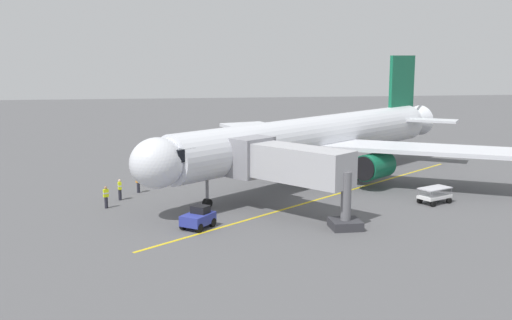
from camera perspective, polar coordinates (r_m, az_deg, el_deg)
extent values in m
plane|color=#565659|center=(56.64, 5.02, -1.85)|extent=(220.00, 220.00, 0.00)
cube|color=yellow|center=(50.40, 7.22, -3.37)|extent=(31.38, 25.18, 0.01)
cylinder|color=silver|center=(55.36, 5.64, 2.17)|extent=(28.92, 24.21, 3.80)
ellipsoid|color=silver|center=(42.47, -9.39, -0.28)|extent=(5.38, 5.32, 3.61)
cone|color=silver|center=(70.89, 14.75, 3.59)|extent=(4.48, 4.54, 3.42)
cube|color=black|center=(43.24, -7.95, 0.68)|extent=(3.27, 3.52, 0.90)
cube|color=silver|center=(54.05, 15.26, 1.04)|extent=(17.41, 12.88, 0.36)
cylinder|color=#146B47|center=(53.27, 11.23, -0.57)|extent=(4.09, 3.92, 2.30)
cylinder|color=black|center=(51.81, 10.21, -0.83)|extent=(1.47, 1.76, 2.10)
cube|color=silver|center=(63.64, 1.54, 2.68)|extent=(9.87, 17.83, 0.36)
cylinder|color=#146B47|center=(60.05, 1.78, 0.80)|extent=(4.09, 3.92, 2.30)
cylinder|color=black|center=(58.76, 0.66, 0.60)|extent=(1.47, 1.76, 2.10)
cube|color=#146B47|center=(67.96, 13.68, 6.59)|extent=(3.97, 3.28, 7.20)
cube|color=silver|center=(66.44, 15.85, 3.66)|extent=(6.67, 5.52, 0.24)
cube|color=silver|center=(69.56, 11.15, 4.11)|extent=(4.50, 6.84, 0.24)
cylinder|color=slate|center=(45.90, -4.68, -2.43)|extent=(0.24, 0.24, 2.77)
cylinder|color=black|center=(46.21, -4.65, -4.10)|extent=(0.83, 0.79, 0.70)
cylinder|color=slate|center=(56.63, 9.54, 0.04)|extent=(0.24, 0.24, 2.77)
cylinder|color=black|center=(56.89, 9.50, -1.33)|extent=(1.14, 1.04, 1.10)
cylinder|color=slate|center=(59.60, 5.36, 0.63)|extent=(0.24, 0.24, 2.77)
cylinder|color=black|center=(59.84, 5.34, -0.68)|extent=(1.14, 1.04, 1.10)
cube|color=#B7B7BC|center=(42.87, 3.65, -0.34)|extent=(7.65, 8.65, 2.50)
cube|color=gray|center=(45.80, -0.72, 0.34)|extent=(4.25, 4.19, 3.00)
cylinder|color=slate|center=(40.65, 8.55, -3.82)|extent=(0.70, 0.70, 3.90)
cube|color=#333338|center=(41.07, 8.49, -6.05)|extent=(2.00, 2.00, 0.60)
cylinder|color=#23232D|center=(47.27, -14.05, -3.94)|extent=(0.26, 0.26, 0.88)
cube|color=#D8EA19|center=(47.10, -14.09, -3.07)|extent=(0.45, 0.38, 0.60)
cube|color=silver|center=(47.10, -14.09, -3.07)|extent=(0.47, 0.39, 0.10)
sphere|color=#9E7051|center=(47.01, -14.11, -2.57)|extent=(0.22, 0.22, 0.22)
cylinder|color=#23232D|center=(51.93, -11.11, -2.59)|extent=(0.26, 0.26, 0.88)
cube|color=orange|center=(51.77, -11.14, -1.79)|extent=(0.44, 0.44, 0.60)
cube|color=silver|center=(51.77, -11.14, -1.79)|extent=(0.46, 0.46, 0.10)
sphere|color=#9E7051|center=(51.69, -11.16, -1.33)|extent=(0.22, 0.22, 0.22)
cylinder|color=#23232D|center=(49.60, -12.80, -3.24)|extent=(0.26, 0.26, 0.88)
cube|color=#D8EA19|center=(49.44, -12.83, -2.41)|extent=(0.33, 0.43, 0.60)
cube|color=silver|center=(49.44, -12.83, -2.41)|extent=(0.35, 0.45, 0.10)
sphere|color=beige|center=(49.35, -12.85, -1.93)|extent=(0.22, 0.22, 0.22)
cube|color=#2D3899|center=(40.80, -5.54, -5.59)|extent=(2.59, 2.74, 0.70)
cube|color=black|center=(40.88, -5.32, -4.68)|extent=(1.42, 1.38, 0.50)
cylinder|color=black|center=(39.91, -5.41, -6.46)|extent=(0.56, 0.63, 0.60)
cylinder|color=black|center=(40.63, -6.94, -6.19)|extent=(0.56, 0.63, 0.60)
cylinder|color=black|center=(41.18, -4.15, -5.92)|extent=(0.56, 0.63, 0.60)
cylinder|color=black|center=(41.88, -5.65, -5.68)|extent=(0.56, 0.63, 0.60)
cube|color=white|center=(49.35, 16.61, -3.33)|extent=(2.95, 2.40, 0.24)
cube|color=silver|center=(49.21, 16.65, -2.58)|extent=(2.95, 2.40, 0.08)
cylinder|color=slate|center=(47.97, 16.30, -3.21)|extent=(0.06, 0.06, 0.55)
cylinder|color=slate|center=(48.74, 15.18, -2.95)|extent=(0.06, 0.06, 0.55)
cylinder|color=slate|center=(49.82, 18.06, -2.82)|extent=(0.06, 0.06, 0.55)
cylinder|color=slate|center=(50.56, 16.95, -2.57)|extent=(0.06, 0.06, 0.55)
cylinder|color=black|center=(48.31, 16.48, -4.03)|extent=(0.51, 0.42, 0.44)
cylinder|color=black|center=(49.11, 15.30, -3.74)|extent=(0.51, 0.42, 0.44)
cylinder|color=black|center=(49.77, 17.86, -3.69)|extent=(0.51, 0.42, 0.44)
cylinder|color=black|center=(50.55, 16.70, -3.43)|extent=(0.51, 0.42, 0.44)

